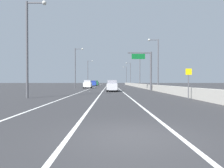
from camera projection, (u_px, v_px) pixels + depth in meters
The scene contains 18 objects.
ground_plane at pixel (112, 86), 70.16m from camera, with size 320.00×320.00×0.00m, color #2D2D30.
lane_stripe_left at pixel (95, 87), 61.10m from camera, with size 0.16×130.00×0.00m, color silver.
lane_stripe_center at pixel (106, 87), 61.14m from camera, with size 0.16×130.00×0.00m, color silver.
lane_stripe_right at pixel (117, 87), 61.18m from camera, with size 0.16×130.00×0.00m, color silver.
jersey_barrier_right at pixel (146, 86), 46.24m from camera, with size 0.60×120.00×1.10m, color #B2ADA3.
overhead_sign_gantry at pixel (147, 66), 37.62m from camera, with size 4.68×0.36×7.50m.
speed_advisory_sign at pixel (188, 81), 18.94m from camera, with size 0.60×0.11×3.00m.
lamp_post_right_second at pixel (157, 61), 37.85m from camera, with size 2.14×0.44×10.08m.
lamp_post_right_third at pixel (139, 69), 61.51m from camera, with size 2.14×0.44×10.08m.
lamp_post_right_fourth at pixel (130, 72), 85.16m from camera, with size 2.14×0.44×10.08m.
lamp_post_right_fifth at pixel (126, 74), 108.83m from camera, with size 2.14×0.44×10.08m.
lamp_post_left_near at pixel (30, 42), 19.99m from camera, with size 2.14×0.44×10.08m.
lamp_post_left_mid at pixel (76, 65), 48.38m from camera, with size 2.14×0.44×10.08m.
lamp_post_left_far at pixel (88, 71), 76.77m from camera, with size 2.14×0.44×10.08m.
car_blue_0 at pixel (94, 83), 71.38m from camera, with size 1.97×4.62×2.07m.
car_white_1 at pixel (88, 84), 50.36m from camera, with size 2.01×4.60×2.09m.
car_silver_2 at pixel (112, 86), 33.66m from camera, with size 1.99×4.66×1.98m.
car_green_3 at pixel (96, 83), 81.56m from camera, with size 2.09×4.19×2.13m.
Camera 1 is at (-0.70, -6.14, 1.74)m, focal length 31.05 mm.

